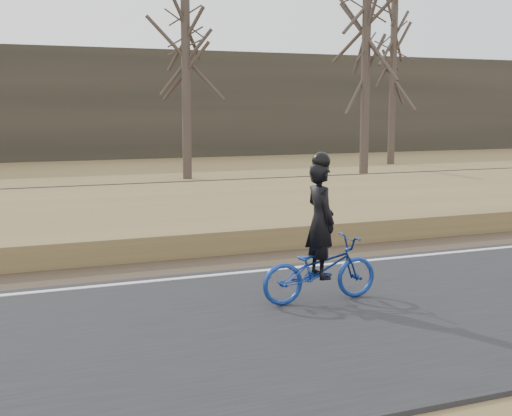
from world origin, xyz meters
name	(u,v)px	position (x,y,z in m)	size (l,w,h in m)	color
ground	(33,300)	(0.00, 0.00, 0.00)	(120.00, 120.00, 0.00)	olive
road	(54,351)	(0.00, -2.50, 0.03)	(120.00, 6.00, 0.06)	black
edge_line	(31,293)	(0.00, 0.20, 0.07)	(120.00, 0.12, 0.01)	silver
shoulder	(25,281)	(0.00, 1.20, 0.02)	(120.00, 1.60, 0.04)	#473A2B
embankment	(11,238)	(0.00, 4.20, 0.22)	(120.00, 5.00, 0.44)	olive
ballast	(0,212)	(0.00, 8.00, 0.23)	(120.00, 3.00, 0.45)	slate
railroad	(0,200)	(0.00, 8.00, 0.53)	(120.00, 2.40, 0.29)	black
cyclist	(320,255)	(3.78, -1.86, 0.74)	(1.78, 0.63, 2.14)	navy
bare_tree_center	(186,74)	(7.50, 16.48, 4.11)	(0.36, 0.36, 8.21)	#453A33
bare_tree_right	(366,78)	(14.13, 14.00, 3.99)	(0.36, 0.36, 7.97)	#453A33
bare_tree_far_right	(393,81)	(19.16, 19.70, 4.09)	(0.36, 0.36, 8.19)	#453A33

